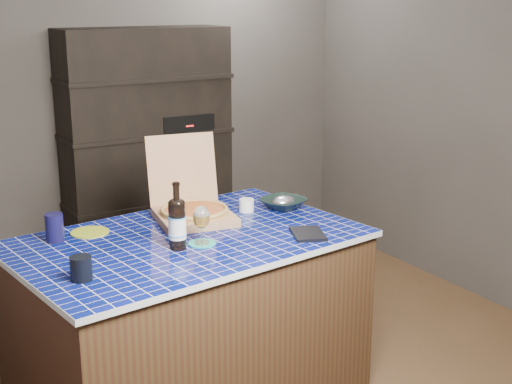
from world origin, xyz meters
TOP-DOWN VIEW (x-y plane):
  - room at (0.00, 0.00)m, footprint 3.50×3.50m
  - shelving_unit at (0.00, 1.53)m, footprint 1.20×0.41m
  - kitchen_island at (-0.56, -0.31)m, footprint 1.75×1.23m
  - pizza_box at (-0.41, -0.07)m, footprint 0.45×0.51m
  - mead_bottle at (-0.66, -0.43)m, footprint 0.08×0.08m
  - teal_trivet at (-0.54, -0.43)m, footprint 0.13×0.13m
  - wine_glass at (-0.54, -0.43)m, footprint 0.08×0.08m
  - tumbler at (-1.16, -0.57)m, footprint 0.09×0.09m
  - dvd_case at (-0.04, -0.58)m, footprint 0.21×0.25m
  - bowl at (0.10, -0.14)m, footprint 0.29×0.29m
  - foil_contents at (0.10, -0.14)m, footprint 0.13×0.11m
  - white_jar at (-0.10, -0.09)m, footprint 0.08×0.08m
  - navy_cup at (-1.12, -0.04)m, footprint 0.09×0.09m
  - green_trivet at (-0.94, -0.00)m, footprint 0.19×0.19m

SIDE VIEW (x-z plane):
  - kitchen_island at x=-0.56m, z-range 0.00..0.89m
  - teal_trivet at x=-0.54m, z-range 0.89..0.90m
  - green_trivet at x=-0.94m, z-range 0.89..0.90m
  - dvd_case at x=-0.04m, z-range 0.89..0.91m
  - shelving_unit at x=0.00m, z-range 0.00..1.80m
  - bowl at x=0.10m, z-range 0.89..0.95m
  - white_jar at x=-0.10m, z-range 0.89..0.96m
  - foil_contents at x=0.10m, z-range 0.90..0.96m
  - tumbler at x=-1.16m, z-range 0.89..0.99m
  - pizza_box at x=-0.41m, z-range 0.75..1.15m
  - navy_cup at x=-1.12m, z-range 0.89..1.03m
  - mead_bottle at x=-0.66m, z-range 0.86..1.17m
  - wine_glass at x=-0.54m, z-range 0.93..1.11m
  - room at x=0.00m, z-range -0.50..3.00m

